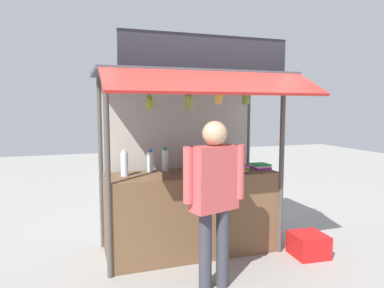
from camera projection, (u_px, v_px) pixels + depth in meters
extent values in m
plane|color=gray|center=(192.00, 252.00, 4.36)|extent=(20.00, 20.00, 0.00)
cube|color=brown|center=(192.00, 213.00, 4.31)|extent=(2.05, 0.69, 0.99)
cylinder|color=#4C4742|center=(108.00, 177.00, 3.60)|extent=(0.06, 0.06, 2.14)
cylinder|color=#4C4742|center=(281.00, 166.00, 4.26)|extent=(0.06, 0.06, 2.14)
cylinder|color=#4C4742|center=(101.00, 164.00, 4.42)|extent=(0.06, 0.06, 2.14)
cylinder|color=#4C4742|center=(248.00, 157.00, 5.08)|extent=(0.06, 0.06, 2.14)
cube|color=#B7B2A8|center=(179.00, 162.00, 4.75)|extent=(2.01, 0.04, 2.09)
cube|color=#3F3F44|center=(192.00, 75.00, 4.13)|extent=(2.25, 1.07, 0.04)
cube|color=red|center=(218.00, 82.00, 3.40)|extent=(2.21, 0.51, 0.26)
cube|color=black|center=(207.00, 52.00, 3.65)|extent=(1.85, 0.04, 0.35)
cylinder|color=#59544C|center=(205.00, 81.00, 3.73)|extent=(1.95, 0.02, 0.02)
cylinder|color=silver|center=(165.00, 160.00, 4.38)|extent=(0.08, 0.08, 0.26)
cylinder|color=#198C33|center=(165.00, 149.00, 4.37)|extent=(0.05, 0.05, 0.04)
cylinder|color=silver|center=(204.00, 164.00, 4.33)|extent=(0.06, 0.06, 0.20)
cylinder|color=red|center=(204.00, 154.00, 4.32)|extent=(0.04, 0.04, 0.03)
cylinder|color=silver|center=(124.00, 165.00, 4.05)|extent=(0.08, 0.08, 0.27)
cylinder|color=white|center=(124.00, 151.00, 4.03)|extent=(0.06, 0.06, 0.04)
cylinder|color=silver|center=(224.00, 161.00, 4.40)|extent=(0.08, 0.08, 0.24)
cylinder|color=#198C33|center=(224.00, 150.00, 4.38)|extent=(0.05, 0.05, 0.03)
cylinder|color=silver|center=(150.00, 162.00, 4.30)|extent=(0.08, 0.08, 0.25)
cylinder|color=blue|center=(150.00, 151.00, 4.29)|extent=(0.05, 0.05, 0.03)
cylinder|color=silver|center=(232.00, 159.00, 4.59)|extent=(0.07, 0.07, 0.22)
cylinder|color=#198C33|center=(232.00, 150.00, 4.58)|extent=(0.05, 0.05, 0.03)
cube|color=black|center=(237.00, 172.00, 4.30)|extent=(0.21, 0.24, 0.01)
cube|color=blue|center=(237.00, 171.00, 4.31)|extent=(0.22, 0.25, 0.01)
cube|color=orange|center=(237.00, 170.00, 4.31)|extent=(0.22, 0.24, 0.01)
cube|color=yellow|center=(237.00, 169.00, 4.31)|extent=(0.22, 0.25, 0.01)
cube|color=green|center=(237.00, 168.00, 4.31)|extent=(0.22, 0.24, 0.01)
cube|color=black|center=(237.00, 168.00, 4.31)|extent=(0.23, 0.26, 0.01)
cube|color=yellow|center=(237.00, 167.00, 4.31)|extent=(0.23, 0.26, 0.01)
cube|color=purple|center=(237.00, 166.00, 4.31)|extent=(0.24, 0.26, 0.01)
cube|color=yellow|center=(259.00, 169.00, 4.53)|extent=(0.21, 0.24, 0.01)
cube|color=purple|center=(260.00, 168.00, 4.52)|extent=(0.22, 0.25, 0.01)
cube|color=purple|center=(260.00, 167.00, 4.52)|extent=(0.21, 0.24, 0.01)
cube|color=white|center=(260.00, 166.00, 4.53)|extent=(0.21, 0.24, 0.01)
cube|color=white|center=(260.00, 165.00, 4.52)|extent=(0.23, 0.25, 0.01)
cube|color=green|center=(260.00, 164.00, 4.52)|extent=(0.21, 0.23, 0.01)
cylinder|color=#332D23|center=(246.00, 86.00, 3.89)|extent=(0.01, 0.01, 0.07)
cylinder|color=olive|center=(246.00, 91.00, 3.89)|extent=(0.04, 0.04, 0.04)
ellipsoid|color=#669E34|center=(247.00, 99.00, 3.91)|extent=(0.04, 0.07, 0.15)
ellipsoid|color=#669E34|center=(246.00, 98.00, 3.92)|extent=(0.07, 0.07, 0.15)
ellipsoid|color=#669E34|center=(245.00, 99.00, 3.92)|extent=(0.07, 0.04, 0.15)
ellipsoid|color=#669E34|center=(244.00, 98.00, 3.91)|extent=(0.07, 0.06, 0.15)
ellipsoid|color=#669E34|center=(244.00, 98.00, 3.90)|extent=(0.04, 0.08, 0.15)
ellipsoid|color=#669E34|center=(245.00, 98.00, 3.88)|extent=(0.07, 0.07, 0.15)
ellipsoid|color=#669E34|center=(246.00, 99.00, 3.89)|extent=(0.07, 0.04, 0.15)
ellipsoid|color=#669E34|center=(248.00, 98.00, 3.89)|extent=(0.08, 0.07, 0.15)
cylinder|color=#332D23|center=(219.00, 86.00, 3.78)|extent=(0.01, 0.01, 0.06)
cylinder|color=olive|center=(219.00, 90.00, 3.79)|extent=(0.04, 0.04, 0.04)
ellipsoid|color=yellow|center=(221.00, 98.00, 3.80)|extent=(0.04, 0.09, 0.15)
ellipsoid|color=yellow|center=(219.00, 98.00, 3.82)|extent=(0.08, 0.07, 0.15)
ellipsoid|color=yellow|center=(217.00, 98.00, 3.81)|extent=(0.07, 0.07, 0.15)
ellipsoid|color=yellow|center=(217.00, 98.00, 3.79)|extent=(0.04, 0.07, 0.15)
ellipsoid|color=yellow|center=(218.00, 97.00, 3.77)|extent=(0.08, 0.07, 0.15)
ellipsoid|color=yellow|center=(220.00, 98.00, 3.79)|extent=(0.07, 0.06, 0.15)
cylinder|color=#332D23|center=(149.00, 87.00, 3.54)|extent=(0.01, 0.01, 0.12)
cylinder|color=olive|center=(149.00, 95.00, 3.55)|extent=(0.04, 0.04, 0.04)
ellipsoid|color=#7AA52D|center=(152.00, 103.00, 3.57)|extent=(0.03, 0.08, 0.14)
ellipsoid|color=#7AA52D|center=(150.00, 103.00, 3.58)|extent=(0.07, 0.05, 0.15)
ellipsoid|color=#7AA52D|center=(148.00, 103.00, 3.57)|extent=(0.06, 0.05, 0.15)
ellipsoid|color=#7AA52D|center=(148.00, 103.00, 3.55)|extent=(0.03, 0.06, 0.14)
ellipsoid|color=#7AA52D|center=(149.00, 103.00, 3.54)|extent=(0.07, 0.05, 0.15)
ellipsoid|color=#7AA52D|center=(150.00, 103.00, 3.55)|extent=(0.06, 0.04, 0.15)
cylinder|color=#332D23|center=(189.00, 87.00, 3.68)|extent=(0.01, 0.01, 0.10)
cylinder|color=olive|center=(189.00, 94.00, 3.68)|extent=(0.04, 0.04, 0.04)
ellipsoid|color=#7BA946|center=(191.00, 103.00, 3.71)|extent=(0.04, 0.08, 0.17)
ellipsoid|color=#7BA946|center=(190.00, 102.00, 3.72)|extent=(0.07, 0.07, 0.17)
ellipsoid|color=#7BA946|center=(188.00, 102.00, 3.72)|extent=(0.09, 0.04, 0.17)
ellipsoid|color=#7BA946|center=(187.00, 103.00, 3.70)|extent=(0.06, 0.06, 0.17)
ellipsoid|color=#7BA946|center=(186.00, 102.00, 3.68)|extent=(0.04, 0.09, 0.17)
ellipsoid|color=#7BA946|center=(188.00, 103.00, 3.67)|extent=(0.07, 0.06, 0.17)
ellipsoid|color=#7BA946|center=(190.00, 102.00, 3.67)|extent=(0.08, 0.03, 0.17)
ellipsoid|color=#7BA946|center=(191.00, 102.00, 3.68)|extent=(0.07, 0.07, 0.17)
cylinder|color=#383842|center=(205.00, 250.00, 3.43)|extent=(0.13, 0.13, 0.79)
cylinder|color=#383842|center=(222.00, 248.00, 3.49)|extent=(0.13, 0.13, 0.79)
cube|color=#CC4C4C|center=(214.00, 178.00, 3.38)|extent=(0.51, 0.33, 0.63)
cylinder|color=#CC4C4C|center=(188.00, 175.00, 3.29)|extent=(0.10, 0.10, 0.53)
cylinder|color=#CC4C4C|center=(239.00, 172.00, 3.46)|extent=(0.10, 0.10, 0.53)
sphere|color=tan|center=(215.00, 133.00, 3.34)|extent=(0.24, 0.24, 0.24)
cube|color=red|center=(308.00, 245.00, 4.23)|extent=(0.42, 0.42, 0.27)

